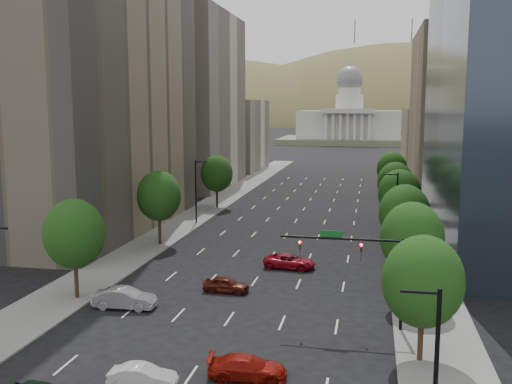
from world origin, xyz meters
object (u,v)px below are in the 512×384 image
Objects in this scene: car_white at (143,376)px; car_silver at (125,298)px; car_maroon at (226,284)px; car_red_near at (247,367)px; traffic_signal at (368,262)px; capitol at (349,124)px; car_red_far at (290,261)px.

car_silver is at bearing 24.30° from car_white.
car_red_near is at bearing -158.98° from car_maroon.
car_white is 0.78× the size of car_silver.
traffic_signal is 18.03m from car_white.
car_maroon is (-1.87, -213.34, -7.88)m from capitol.
car_maroon is 0.78× the size of car_red_far.
car_silver is 18.56m from car_red_far.
car_red_near is 24.63m from car_red_far.
car_red_near reaches higher than car_maroon.
car_red_far is (-0.90, 24.61, 0.03)m from car_red_near.
traffic_signal is at bearing -95.16° from car_silver.
traffic_signal is 1.88× the size of car_red_near.
car_silver is (-7.13, -5.72, 0.15)m from car_maroon.
traffic_signal reaches higher than car_red_far.
car_red_far reaches higher than car_red_near.
traffic_signal is at bearing -51.31° from car_white.
traffic_signal is at bearing -87.26° from capitol.
car_white is 0.77× the size of car_red_far.
car_white is at bearing -179.13° from car_maroon.
capitol is 14.84× the size of car_white.
traffic_signal is 1.76× the size of car_silver.
car_white is at bearing -155.09° from car_silver.
car_red_near is 0.94× the size of car_silver.
car_white is 18.19m from car_maroon.
car_red_near is at bearing -132.27° from car_silver.
car_white is at bearing -137.42° from traffic_signal.
car_red_far is (2.60, -204.57, -7.85)m from capitol.
car_red_near is at bearing -89.13° from capitol.
car_maroon is at bearing -54.51° from car_silver.
capitol is 229.35m from car_red_near.
car_silver is (-9.00, -219.06, -7.72)m from capitol.
traffic_signal is 0.15× the size of capitol.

